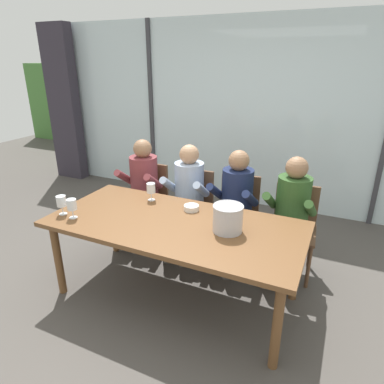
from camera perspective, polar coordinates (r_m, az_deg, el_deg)
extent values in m
plane|color=#4C4742|center=(4.05, 3.93, -8.88)|extent=(14.00, 14.00, 0.00)
cube|color=silver|center=(4.91, 10.51, 12.47)|extent=(7.38, 0.03, 2.60)
cube|color=#38383D|center=(5.54, -6.83, 13.68)|extent=(0.06, 0.06, 2.60)
cube|color=#477A38|center=(7.97, 16.34, 12.99)|extent=(13.38, 2.40, 1.94)
cube|color=#332D38|center=(6.46, -20.81, 13.59)|extent=(0.56, 0.20, 2.60)
cube|color=brown|center=(2.89, -2.94, -5.45)|extent=(2.18, 1.02, 0.04)
cylinder|color=brown|center=(3.35, -21.69, -10.49)|extent=(0.07, 0.07, 0.71)
cylinder|color=brown|center=(2.53, 14.17, -21.26)|extent=(0.07, 0.07, 0.71)
cylinder|color=brown|center=(3.86, -13.09, -4.99)|extent=(0.07, 0.07, 0.71)
cylinder|color=brown|center=(3.18, 17.22, -11.67)|extent=(0.07, 0.07, 0.71)
cube|color=brown|center=(4.04, -8.05, -1.81)|extent=(0.44, 0.44, 0.03)
cube|color=brown|center=(4.12, -6.72, 2.04)|extent=(0.42, 0.04, 0.42)
cylinder|color=brown|center=(4.10, -11.55, -5.33)|extent=(0.04, 0.04, 0.45)
cylinder|color=brown|center=(3.90, -6.99, -6.46)|extent=(0.04, 0.04, 0.45)
cylinder|color=brown|center=(4.38, -8.66, -3.33)|extent=(0.04, 0.04, 0.45)
cylinder|color=brown|center=(4.19, -4.29, -4.27)|extent=(0.04, 0.04, 0.45)
cube|color=brown|center=(3.77, -0.47, -3.35)|extent=(0.46, 0.46, 0.03)
cube|color=brown|center=(3.85, 0.68, 0.81)|extent=(0.42, 0.05, 0.42)
cylinder|color=brown|center=(3.79, -4.25, -7.23)|extent=(0.04, 0.04, 0.45)
cylinder|color=brown|center=(3.66, 1.14, -8.35)|extent=(0.04, 0.04, 0.45)
cylinder|color=brown|center=(4.10, -1.87, -4.88)|extent=(0.04, 0.04, 0.45)
cylinder|color=brown|center=(3.97, 3.16, -5.81)|extent=(0.04, 0.04, 0.45)
cube|color=brown|center=(3.63, 7.43, -4.61)|extent=(0.49, 0.49, 0.03)
cube|color=brown|center=(3.72, 8.19, -0.22)|extent=(0.42, 0.08, 0.42)
cylinder|color=brown|center=(3.61, 3.66, -8.85)|extent=(0.04, 0.04, 0.45)
cylinder|color=brown|center=(3.55, 9.68, -9.72)|extent=(0.04, 0.04, 0.45)
cylinder|color=brown|center=(3.93, 5.08, -6.17)|extent=(0.04, 0.04, 0.45)
cylinder|color=brown|center=(3.88, 10.58, -6.90)|extent=(0.04, 0.04, 0.45)
cube|color=brown|center=(3.48, 16.58, -6.59)|extent=(0.47, 0.47, 0.03)
cube|color=brown|center=(3.57, 17.25, -1.98)|extent=(0.42, 0.07, 0.42)
cylinder|color=brown|center=(3.44, 12.68, -11.04)|extent=(0.04, 0.04, 0.45)
cylinder|color=brown|center=(3.43, 19.08, -11.93)|extent=(0.04, 0.04, 0.45)
cylinder|color=brown|center=(3.77, 13.57, -8.06)|extent=(0.04, 0.04, 0.45)
cylinder|color=brown|center=(3.76, 19.37, -8.85)|extent=(0.04, 0.04, 0.45)
cylinder|color=brown|center=(3.97, -8.09, 2.31)|extent=(0.33, 0.33, 0.52)
sphere|color=#936B4C|center=(3.87, -8.37, 7.27)|extent=(0.21, 0.21, 0.21)
cube|color=#47423D|center=(3.95, -10.49, -1.99)|extent=(0.14, 0.40, 0.13)
cube|color=#47423D|center=(3.86, -8.24, -2.41)|extent=(0.14, 0.40, 0.13)
cylinder|color=#47423D|center=(3.91, -11.81, -6.50)|extent=(0.10, 0.10, 0.47)
cylinder|color=#47423D|center=(3.82, -9.56, -7.04)|extent=(0.10, 0.10, 0.47)
cylinder|color=brown|center=(3.96, -11.36, 2.46)|extent=(0.09, 0.33, 0.26)
cylinder|color=brown|center=(3.77, -6.54, 1.76)|extent=(0.09, 0.33, 0.26)
cylinder|color=#9EB2D1|center=(3.70, -0.46, 1.07)|extent=(0.33, 0.33, 0.52)
sphere|color=tan|center=(3.59, -0.48, 6.38)|extent=(0.21, 0.21, 0.21)
cube|color=#47423D|center=(3.67, -2.98, -3.55)|extent=(0.14, 0.40, 0.13)
cube|color=#47423D|center=(3.60, -0.39, -4.03)|extent=(0.14, 0.40, 0.13)
cylinder|color=#47423D|center=(3.63, -4.29, -8.45)|extent=(0.10, 0.10, 0.47)
cylinder|color=#47423D|center=(3.56, -1.68, -9.03)|extent=(0.10, 0.10, 0.47)
cylinder|color=#9EB2D1|center=(3.67, -3.93, 1.25)|extent=(0.09, 0.33, 0.26)
cylinder|color=#9EB2D1|center=(3.52, 1.60, 0.41)|extent=(0.09, 0.33, 0.26)
cylinder|color=#192347|center=(3.52, 7.65, -0.26)|extent=(0.35, 0.35, 0.52)
sphere|color=#936B4C|center=(3.40, 7.95, 5.29)|extent=(0.21, 0.21, 0.21)
cube|color=#47423D|center=(3.49, 4.78, -5.01)|extent=(0.17, 0.41, 0.13)
cube|color=#47423D|center=(3.42, 7.50, -5.67)|extent=(0.17, 0.41, 0.13)
cylinder|color=#47423D|center=(3.45, 3.16, -10.10)|extent=(0.10, 0.10, 0.47)
cylinder|color=#47423D|center=(3.39, 5.91, -10.87)|extent=(0.10, 0.10, 0.47)
cylinder|color=#192347|center=(3.48, 4.02, 0.09)|extent=(0.11, 0.33, 0.26)
cylinder|color=#192347|center=(3.34, 9.85, -1.12)|extent=(0.11, 0.33, 0.26)
cylinder|color=#2D5123|center=(3.41, 16.66, -1.73)|extent=(0.35, 0.35, 0.52)
sphere|color=#936B4C|center=(3.29, 17.32, 3.95)|extent=(0.21, 0.21, 0.21)
cube|color=#47423D|center=(3.36, 13.86, -6.70)|extent=(0.16, 0.41, 0.13)
cube|color=#47423D|center=(3.33, 16.84, -7.34)|extent=(0.16, 0.41, 0.13)
cylinder|color=#47423D|center=(3.32, 12.44, -12.05)|extent=(0.10, 0.10, 0.47)
cylinder|color=#47423D|center=(3.29, 15.48, -12.77)|extent=(0.10, 0.10, 0.47)
cylinder|color=#2D5123|center=(3.33, 13.05, -1.41)|extent=(0.11, 0.33, 0.26)
cylinder|color=#2D5123|center=(3.26, 19.42, -2.67)|extent=(0.11, 0.33, 0.26)
cylinder|color=#B7B7BC|center=(2.71, 6.08, -4.50)|extent=(0.24, 0.24, 0.22)
torus|color=silver|center=(2.66, 6.17, -2.40)|extent=(0.25, 0.25, 0.01)
cylinder|color=silver|center=(3.09, -0.11, -2.68)|extent=(0.14, 0.14, 0.05)
cylinder|color=silver|center=(3.23, -20.94, -3.47)|extent=(0.07, 0.07, 0.00)
cylinder|color=silver|center=(3.22, -21.03, -2.83)|extent=(0.01, 0.01, 0.07)
cylinder|color=silver|center=(3.19, -21.23, -1.44)|extent=(0.08, 0.08, 0.09)
cylinder|color=#560C1E|center=(3.20, -21.17, -1.88)|extent=(0.07, 0.07, 0.04)
cylinder|color=silver|center=(3.13, -19.40, -4.08)|extent=(0.07, 0.07, 0.00)
cylinder|color=silver|center=(3.12, -19.49, -3.42)|extent=(0.01, 0.01, 0.07)
cylinder|color=silver|center=(3.08, -19.68, -1.99)|extent=(0.08, 0.08, 0.09)
cylinder|color=maroon|center=(3.09, -19.62, -2.44)|extent=(0.07, 0.07, 0.04)
cylinder|color=silver|center=(3.34, -6.86, -1.32)|extent=(0.07, 0.07, 0.00)
cylinder|color=silver|center=(3.33, -6.89, -0.69)|extent=(0.01, 0.01, 0.07)
cylinder|color=silver|center=(3.30, -6.95, 0.68)|extent=(0.08, 0.08, 0.09)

